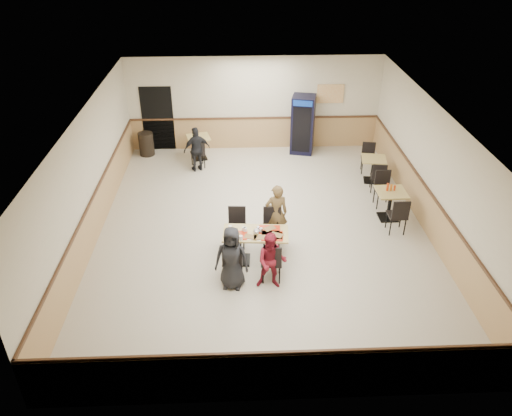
{
  "coord_description": "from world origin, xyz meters",
  "views": [
    {
      "loc": [
        -0.59,
        -10.29,
        6.77
      ],
      "look_at": [
        -0.18,
        -0.5,
        0.92
      ],
      "focal_mm": 35.0,
      "sensor_mm": 36.0,
      "label": 1
    }
  ],
  "objects_px": {
    "diner_woman_left": "(232,258)",
    "diner_man_opposite": "(276,213)",
    "lone_diner": "(197,149)",
    "side_table_far": "(373,166)",
    "back_table": "(199,144)",
    "main_table": "(256,242)",
    "pepsi_cooler": "(303,125)",
    "trash_bin": "(146,144)",
    "side_table_near": "(390,200)",
    "diner_woman_right": "(272,261)"
  },
  "relations": [
    {
      "from": "side_table_far",
      "to": "trash_bin",
      "type": "distance_m",
      "value": 7.1
    },
    {
      "from": "diner_woman_left",
      "to": "lone_diner",
      "type": "height_order",
      "value": "diner_woman_left"
    },
    {
      "from": "diner_man_opposite",
      "to": "side_table_near",
      "type": "relative_size",
      "value": 1.9
    },
    {
      "from": "side_table_far",
      "to": "back_table",
      "type": "xyz_separation_m",
      "value": [
        -5.08,
        1.76,
        0.01
      ]
    },
    {
      "from": "diner_man_opposite",
      "to": "pepsi_cooler",
      "type": "distance_m",
      "value": 5.2
    },
    {
      "from": "side_table_near",
      "to": "back_table",
      "type": "distance_m",
      "value": 6.29
    },
    {
      "from": "diner_man_opposite",
      "to": "side_table_far",
      "type": "distance_m",
      "value": 4.18
    },
    {
      "from": "lone_diner",
      "to": "side_table_far",
      "type": "bearing_deg",
      "value": 147.8
    },
    {
      "from": "diner_man_opposite",
      "to": "lone_diner",
      "type": "bearing_deg",
      "value": -66.56
    },
    {
      "from": "side_table_far",
      "to": "pepsi_cooler",
      "type": "xyz_separation_m",
      "value": [
        -1.78,
        2.15,
        0.45
      ]
    },
    {
      "from": "diner_man_opposite",
      "to": "trash_bin",
      "type": "xyz_separation_m",
      "value": [
        -3.77,
        5.0,
        -0.36
      ]
    },
    {
      "from": "main_table",
      "to": "diner_woman_left",
      "type": "distance_m",
      "value": 1.0
    },
    {
      "from": "side_table_near",
      "to": "trash_bin",
      "type": "xyz_separation_m",
      "value": [
        -6.71,
        4.14,
        -0.14
      ]
    },
    {
      "from": "diner_woman_right",
      "to": "back_table",
      "type": "bearing_deg",
      "value": 112.75
    },
    {
      "from": "lone_diner",
      "to": "back_table",
      "type": "bearing_deg",
      "value": -111.85
    },
    {
      "from": "diner_man_opposite",
      "to": "back_table",
      "type": "bearing_deg",
      "value": -71.04
    },
    {
      "from": "main_table",
      "to": "diner_woman_right",
      "type": "height_order",
      "value": "diner_woman_right"
    },
    {
      "from": "main_table",
      "to": "side_table_far",
      "type": "bearing_deg",
      "value": 50.68
    },
    {
      "from": "diner_woman_left",
      "to": "trash_bin",
      "type": "relative_size",
      "value": 1.9
    },
    {
      "from": "back_table",
      "to": "main_table",
      "type": "bearing_deg",
      "value": -74.16
    },
    {
      "from": "diner_woman_left",
      "to": "diner_woman_right",
      "type": "xyz_separation_m",
      "value": [
        0.81,
        -0.06,
        -0.06
      ]
    },
    {
      "from": "main_table",
      "to": "side_table_near",
      "type": "bearing_deg",
      "value": 30.14
    },
    {
      "from": "diner_woman_left",
      "to": "back_table",
      "type": "height_order",
      "value": "diner_woman_left"
    },
    {
      "from": "pepsi_cooler",
      "to": "diner_woman_left",
      "type": "bearing_deg",
      "value": -95.28
    },
    {
      "from": "diner_woman_right",
      "to": "diner_man_opposite",
      "type": "distance_m",
      "value": 1.73
    },
    {
      "from": "trash_bin",
      "to": "side_table_far",
      "type": "bearing_deg",
      "value": -17.3
    },
    {
      "from": "diner_woman_left",
      "to": "trash_bin",
      "type": "distance_m",
      "value": 7.2
    },
    {
      "from": "main_table",
      "to": "side_table_near",
      "type": "xyz_separation_m",
      "value": [
        3.46,
        1.68,
        0.01
      ]
    },
    {
      "from": "side_table_near",
      "to": "trash_bin",
      "type": "relative_size",
      "value": 1.04
    },
    {
      "from": "diner_woman_right",
      "to": "trash_bin",
      "type": "distance_m",
      "value": 7.6
    },
    {
      "from": "diner_woman_right",
      "to": "lone_diner",
      "type": "xyz_separation_m",
      "value": [
        -1.85,
        5.53,
        0.04
      ]
    },
    {
      "from": "diner_woman_left",
      "to": "side_table_near",
      "type": "height_order",
      "value": "diner_woman_left"
    },
    {
      "from": "main_table",
      "to": "pepsi_cooler",
      "type": "height_order",
      "value": "pepsi_cooler"
    },
    {
      "from": "diner_woman_right",
      "to": "side_table_near",
      "type": "xyz_separation_m",
      "value": [
        3.17,
        2.57,
        -0.13
      ]
    },
    {
      "from": "lone_diner",
      "to": "side_table_near",
      "type": "distance_m",
      "value": 5.82
    },
    {
      "from": "lone_diner",
      "to": "side_table_near",
      "type": "relative_size",
      "value": 1.77
    },
    {
      "from": "diner_woman_left",
      "to": "diner_man_opposite",
      "type": "height_order",
      "value": "diner_man_opposite"
    },
    {
      "from": "lone_diner",
      "to": "main_table",
      "type": "bearing_deg",
      "value": 86.65
    },
    {
      "from": "diner_woman_right",
      "to": "trash_bin",
      "type": "bearing_deg",
      "value": 124.39
    },
    {
      "from": "back_table",
      "to": "pepsi_cooler",
      "type": "xyz_separation_m",
      "value": [
        3.3,
        0.39,
        0.44
      ]
    },
    {
      "from": "diner_woman_left",
      "to": "back_table",
      "type": "distance_m",
      "value": 6.39
    },
    {
      "from": "main_table",
      "to": "back_table",
      "type": "relative_size",
      "value": 1.78
    },
    {
      "from": "side_table_near",
      "to": "side_table_far",
      "type": "xyz_separation_m",
      "value": [
        0.07,
        2.03,
        -0.03
      ]
    },
    {
      "from": "diner_man_opposite",
      "to": "diner_woman_left",
      "type": "bearing_deg",
      "value": 52.89
    },
    {
      "from": "trash_bin",
      "to": "diner_woman_right",
      "type": "bearing_deg",
      "value": -62.18
    },
    {
      "from": "diner_woman_right",
      "to": "side_table_near",
      "type": "height_order",
      "value": "diner_woman_right"
    },
    {
      "from": "diner_woman_right",
      "to": "lone_diner",
      "type": "bearing_deg",
      "value": 115.03
    },
    {
      "from": "back_table",
      "to": "pepsi_cooler",
      "type": "distance_m",
      "value": 3.35
    },
    {
      "from": "pepsi_cooler",
      "to": "trash_bin",
      "type": "bearing_deg",
      "value": -166.11
    },
    {
      "from": "side_table_far",
      "to": "back_table",
      "type": "bearing_deg",
      "value": 160.88
    }
  ]
}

